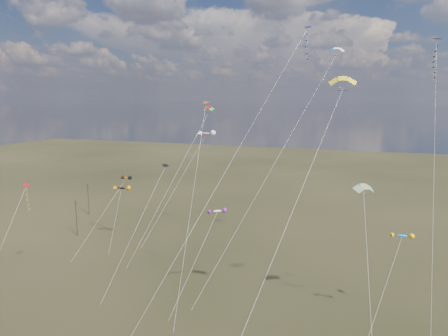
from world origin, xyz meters
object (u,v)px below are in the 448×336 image
(diamond_black_high, at_px, (435,73))
(novelty_black_orange, at_px, (121,188))
(utility_pole_far, at_px, (88,199))
(parafoil_yellow, at_px, (342,80))
(utility_pole_near, at_px, (76,217))

(diamond_black_high, xyz_separation_m, novelty_black_orange, (-54.62, -0.53, -21.41))
(utility_pole_far, distance_m, parafoil_yellow, 78.30)
(utility_pole_far, bearing_deg, diamond_black_high, -10.47)
(utility_pole_near, height_order, utility_pole_far, same)
(utility_pole_far, relative_size, parafoil_yellow, 0.25)
(utility_pole_far, distance_m, novelty_black_orange, 25.53)
(parafoil_yellow, bearing_deg, utility_pole_far, 148.94)
(parafoil_yellow, bearing_deg, novelty_black_orange, 151.28)
(utility_pole_near, distance_m, diamond_black_high, 72.42)
(utility_pole_far, height_order, diamond_black_high, diamond_black_high)
(parafoil_yellow, bearing_deg, utility_pole_near, 156.47)
(utility_pole_near, relative_size, parafoil_yellow, 0.25)
(utility_pole_far, xyz_separation_m, novelty_black_orange, (19.85, -14.29, 7.33))
(diamond_black_high, distance_m, parafoil_yellow, 26.82)
(utility_pole_near, height_order, parafoil_yellow, parafoil_yellow)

